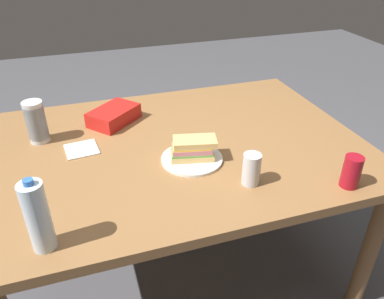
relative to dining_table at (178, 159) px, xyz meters
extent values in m
plane|color=#4C4C51|center=(0.00, 0.00, -0.66)|extent=(8.00, 8.00, 0.00)
cube|color=olive|center=(0.00, 0.00, 0.06)|extent=(1.58, 1.13, 0.04)
cylinder|color=brown|center=(0.71, -0.49, -0.31)|extent=(0.07, 0.07, 0.70)
cylinder|color=brown|center=(-0.71, 0.49, -0.31)|extent=(0.07, 0.07, 0.70)
cylinder|color=brown|center=(0.71, 0.49, -0.31)|extent=(0.07, 0.07, 0.70)
cylinder|color=white|center=(0.02, -0.14, 0.09)|extent=(0.25, 0.25, 0.01)
cube|color=#DBB26B|center=(0.02, -0.14, 0.10)|extent=(0.19, 0.13, 0.02)
cube|color=#599E3F|center=(0.02, -0.14, 0.12)|extent=(0.18, 0.12, 0.01)
cube|color=#C6727A|center=(0.02, -0.14, 0.13)|extent=(0.17, 0.12, 0.02)
cube|color=yellow|center=(0.02, -0.14, 0.15)|extent=(0.16, 0.11, 0.01)
cube|color=#DBB26B|center=(0.03, -0.14, 0.16)|extent=(0.19, 0.13, 0.02)
cylinder|color=maroon|center=(0.51, -0.48, 0.14)|extent=(0.07, 0.07, 0.12)
cube|color=red|center=(-0.23, 0.29, 0.11)|extent=(0.27, 0.26, 0.07)
cylinder|color=silver|center=(-0.54, -0.45, 0.19)|extent=(0.07, 0.07, 0.23)
cylinder|color=blue|center=(-0.54, -0.45, 0.31)|extent=(0.03, 0.03, 0.02)
cylinder|color=silver|center=(-0.56, 0.21, 0.13)|extent=(0.08, 0.08, 0.09)
cylinder|color=silver|center=(-0.56, 0.21, 0.14)|extent=(0.08, 0.08, 0.09)
cylinder|color=silver|center=(-0.56, 0.21, 0.16)|extent=(0.08, 0.08, 0.09)
cylinder|color=silver|center=(-0.56, 0.21, 0.18)|extent=(0.08, 0.08, 0.09)
cylinder|color=silver|center=(-0.56, 0.21, 0.20)|extent=(0.08, 0.08, 0.09)
cylinder|color=silver|center=(-0.56, 0.21, 0.22)|extent=(0.08, 0.08, 0.09)
cylinder|color=silver|center=(0.17, -0.36, 0.14)|extent=(0.07, 0.07, 0.12)
cube|color=white|center=(-0.40, 0.08, 0.08)|extent=(0.14, 0.14, 0.01)
camera|label=1|loc=(-0.38, -1.35, 0.91)|focal=35.34mm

